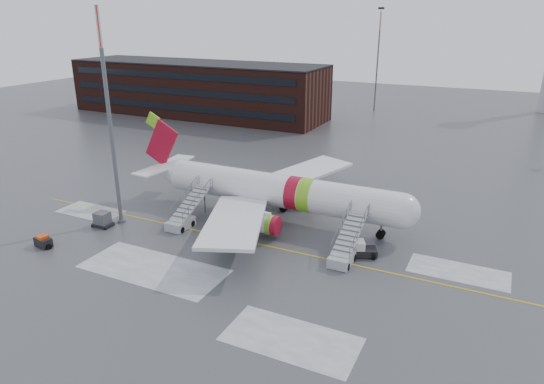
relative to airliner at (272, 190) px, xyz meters
The scene contains 10 objects.
ground 7.09m from the airliner, 77.78° to the right, with size 260.00×260.00×0.00m, color #494C4F.
airliner is the anchor object (origin of this frame).
airstair_fwd 13.01m from the airliner, 30.71° to the right, with size 2.05×7.70×3.48m.
airstair_aft 10.52m from the airliner, 140.41° to the right, with size 2.05×7.70×3.48m.
pushback_tug 13.36m from the airliner, 22.35° to the right, with size 3.24×2.93×1.63m.
uld_container 19.54m from the airliner, 146.33° to the right, with size 2.13×1.61×1.70m.
baggage_tractor 25.05m from the airliner, 136.05° to the right, with size 2.46×1.41×1.24m.
light_mast_near 19.82m from the airliner, 149.48° to the right, with size 1.20×1.20×24.47m.
terminal_building 65.64m from the airliner, 131.77° to the left, with size 62.00×16.11×12.30m.
light_mast_far_n 72.99m from the airliner, 95.31° to the left, with size 1.20×1.20×24.25m.
Camera 1 is at (21.78, -41.47, 22.55)m, focal length 32.00 mm.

